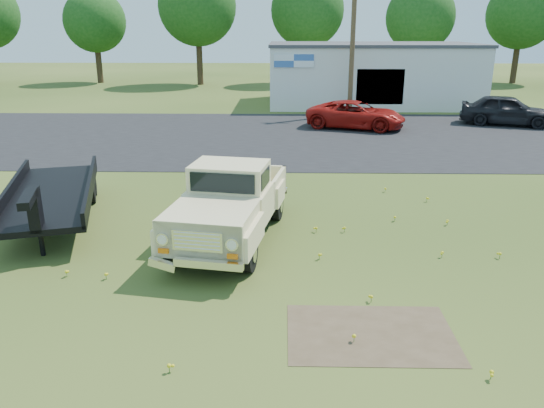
{
  "coord_description": "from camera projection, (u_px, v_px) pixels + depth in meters",
  "views": [
    {
      "loc": [
        -0.09,
        -11.36,
        5.3
      ],
      "look_at": [
        -0.37,
        1.0,
        1.12
      ],
      "focal_mm": 35.0,
      "sensor_mm": 36.0,
      "label": 1
    }
  ],
  "objects": [
    {
      "name": "treeline_d",
      "position": [
        308.0,
        10.0,
        48.66
      ],
      "size": [
        6.72,
        6.72,
        10.0
      ],
      "color": "#39291A",
      "rests_on": "ground"
    },
    {
      "name": "asphalt_lot",
      "position": [
        286.0,
        136.0,
        26.66
      ],
      "size": [
        90.0,
        14.0,
        0.02
      ],
      "primitive_type": "cube",
      "color": "black",
      "rests_on": "ground"
    },
    {
      "name": "dirt_patch_b",
      "position": [
        220.0,
        212.0,
        15.81
      ],
      "size": [
        2.2,
        1.6,
        0.01
      ],
      "primitive_type": "cube",
      "color": "#4A3B27",
      "rests_on": "ground"
    },
    {
      "name": "dirt_patch_a",
      "position": [
        370.0,
        334.0,
        9.58
      ],
      "size": [
        3.0,
        2.0,
        0.01
      ],
      "primitive_type": "cube",
      "color": "#4A3B27",
      "rests_on": "ground"
    },
    {
      "name": "vintage_pickup_truck",
      "position": [
        230.0,
        202.0,
        13.49
      ],
      "size": [
        3.12,
        5.96,
        2.06
      ],
      "primitive_type": null,
      "rotation": [
        0.0,
        0.0,
        -0.17
      ],
      "color": "beige",
      "rests_on": "ground"
    },
    {
      "name": "treeline_b",
      "position": [
        95.0,
        21.0,
        49.86
      ],
      "size": [
        5.76,
        5.76,
        8.57
      ],
      "color": "#39291A",
      "rests_on": "ground"
    },
    {
      "name": "treeline_f",
      "position": [
        522.0,
        14.0,
        49.28
      ],
      "size": [
        6.4,
        6.4,
        9.52
      ],
      "color": "#39291A",
      "rests_on": "ground"
    },
    {
      "name": "red_pickup",
      "position": [
        356.0,
        115.0,
        28.51
      ],
      "size": [
        5.71,
        3.91,
        1.45
      ],
      "primitive_type": "imported",
      "rotation": [
        0.0,
        0.0,
        1.26
      ],
      "color": "#9B130E",
      "rests_on": "ground"
    },
    {
      "name": "commercial_building",
      "position": [
        371.0,
        73.0,
        37.22
      ],
      "size": [
        14.2,
        8.2,
        4.15
      ],
      "color": "silver",
      "rests_on": "ground"
    },
    {
      "name": "treeline_e",
      "position": [
        420.0,
        17.0,
        47.23
      ],
      "size": [
        6.08,
        6.08,
        9.04
      ],
      "color": "#39291A",
      "rests_on": "ground"
    },
    {
      "name": "flatbed_trailer",
      "position": [
        51.0,
        191.0,
        14.87
      ],
      "size": [
        3.97,
        6.94,
        1.8
      ],
      "primitive_type": null,
      "rotation": [
        0.0,
        0.0,
        0.29
      ],
      "color": "black",
      "rests_on": "ground"
    },
    {
      "name": "ground",
      "position": [
        287.0,
        263.0,
        12.45
      ],
      "size": [
        140.0,
        140.0,
        0.0
      ],
      "primitive_type": "plane",
      "color": "#2A3F14",
      "rests_on": "ground"
    },
    {
      "name": "treeline_c",
      "position": [
        197.0,
        6.0,
        47.82
      ],
      "size": [
        7.04,
        7.04,
        10.47
      ],
      "color": "#39291A",
      "rests_on": "ground"
    },
    {
      "name": "utility_pole_mid",
      "position": [
        353.0,
        38.0,
        31.74
      ],
      "size": [
        1.6,
        0.3,
        9.0
      ],
      "color": "#493021",
      "rests_on": "ground"
    },
    {
      "name": "dark_sedan",
      "position": [
        507.0,
        110.0,
        29.4
      ],
      "size": [
        5.27,
        3.47,
        1.67
      ],
      "primitive_type": "imported",
      "rotation": [
        0.0,
        0.0,
        1.23
      ],
      "color": "black",
      "rests_on": "ground"
    }
  ]
}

